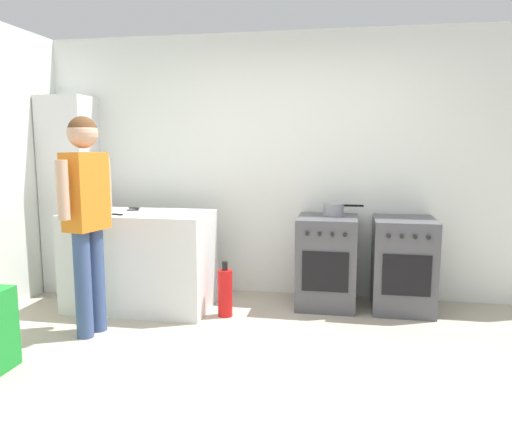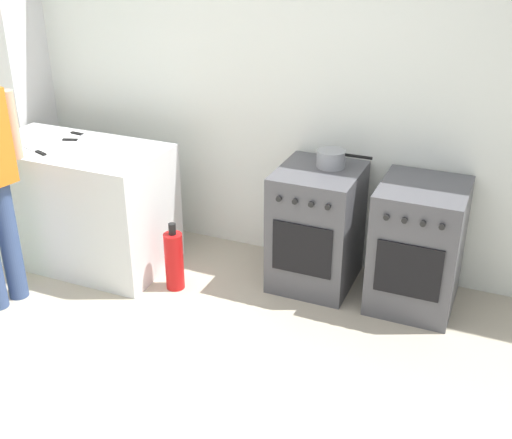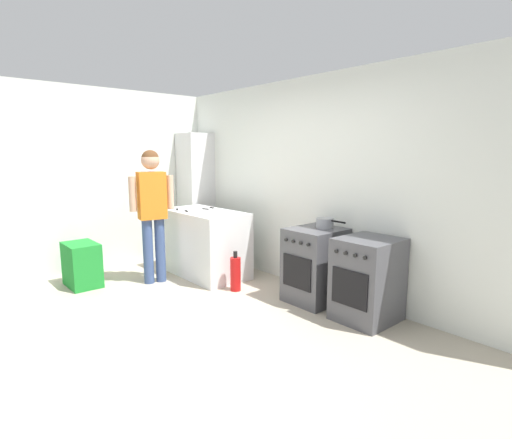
# 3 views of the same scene
# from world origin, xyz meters

# --- Properties ---
(ground_plane) EXTENTS (8.00, 8.00, 0.00)m
(ground_plane) POSITION_xyz_m (0.00, 0.00, 0.00)
(ground_plane) COLOR #ADA38E
(back_wall) EXTENTS (6.00, 0.10, 2.60)m
(back_wall) POSITION_xyz_m (0.00, 1.95, 1.30)
(back_wall) COLOR silver
(back_wall) RESTS_ON ground
(counter_unit) EXTENTS (1.30, 0.70, 0.90)m
(counter_unit) POSITION_xyz_m (-1.35, 1.20, 0.45)
(counter_unit) COLOR silver
(counter_unit) RESTS_ON ground
(oven_left) EXTENTS (0.54, 0.62, 0.85)m
(oven_left) POSITION_xyz_m (0.35, 1.58, 0.43)
(oven_left) COLOR #4C4C51
(oven_left) RESTS_ON ground
(oven_right) EXTENTS (0.55, 0.62, 0.85)m
(oven_right) POSITION_xyz_m (1.04, 1.58, 0.43)
(oven_right) COLOR #4C4C51
(oven_right) RESTS_ON ground
(pot) EXTENTS (0.37, 0.19, 0.12)m
(pot) POSITION_xyz_m (0.40, 1.67, 0.91)
(pot) COLOR gray
(pot) RESTS_ON oven_left
(knife_chef) EXTENTS (0.30, 0.13, 0.01)m
(knife_chef) POSITION_xyz_m (-1.37, 1.33, 0.90)
(knife_chef) COLOR silver
(knife_chef) RESTS_ON counter_unit
(knife_bread) EXTENTS (0.34, 0.15, 0.01)m
(knife_bread) POSITION_xyz_m (-1.56, 1.03, 0.90)
(knife_bread) COLOR silver
(knife_bread) RESTS_ON counter_unit
(knife_utility) EXTENTS (0.25, 0.06, 0.01)m
(knife_utility) POSITION_xyz_m (-1.44, 1.43, 0.90)
(knife_utility) COLOR silver
(knife_utility) RESTS_ON counter_unit
(knife_paring) EXTENTS (0.19, 0.13, 0.01)m
(knife_paring) POSITION_xyz_m (-1.71, 0.99, 0.91)
(knife_paring) COLOR silver
(knife_paring) RESTS_ON counter_unit
(person) EXTENTS (0.27, 0.56, 1.73)m
(person) POSITION_xyz_m (-1.48, 0.50, 1.05)
(person) COLOR #384C7A
(person) RESTS_ON ground
(fire_extinguisher) EXTENTS (0.13, 0.13, 0.50)m
(fire_extinguisher) POSITION_xyz_m (-0.52, 1.10, 0.22)
(fire_extinguisher) COLOR red
(fire_extinguisher) RESTS_ON ground
(larder_cabinet) EXTENTS (0.48, 0.44, 2.00)m
(larder_cabinet) POSITION_xyz_m (-2.30, 1.68, 1.00)
(larder_cabinet) COLOR silver
(larder_cabinet) RESTS_ON ground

